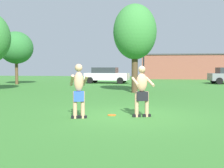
{
  "coord_description": "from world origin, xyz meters",
  "views": [
    {
      "loc": [
        0.78,
        -9.56,
        1.65
      ],
      "look_at": [
        -0.61,
        -0.14,
        1.08
      ],
      "focal_mm": 46.18,
      "sensor_mm": 36.0,
      "label": 1
    }
  ],
  "objects": [
    {
      "name": "ground_plane",
      "position": [
        0.0,
        0.0,
        0.0
      ],
      "size": [
        80.0,
        80.0,
        0.0
      ],
      "primitive_type": "plane",
      "color": "#38752D"
    },
    {
      "name": "lamp_post",
      "position": [
        -0.09,
        13.71,
        3.74
      ],
      "size": [
        0.6,
        0.24,
        6.15
      ],
      "color": "black",
      "rests_on": "ground_plane"
    },
    {
      "name": "tree_right_field",
      "position": [
        -12.03,
        15.86,
        3.42
      ],
      "size": [
        3.14,
        3.14,
        4.93
      ],
      "color": "brown",
      "rests_on": "ground_plane"
    },
    {
      "name": "car_white_near_post",
      "position": [
        -3.97,
        18.81,
        0.82
      ],
      "size": [
        4.41,
        2.26,
        1.58
      ],
      "color": "white",
      "rests_on": "ground_plane"
    },
    {
      "name": "tree_near_building",
      "position": [
        -0.46,
        8.73,
        3.81
      ],
      "size": [
        2.72,
        2.72,
        5.59
      ],
      "color": "#4C3823",
      "rests_on": "ground_plane"
    },
    {
      "name": "outbuilding_behind_lot",
      "position": [
        4.86,
        31.95,
        1.7
      ],
      "size": [
        11.94,
        5.99,
        3.39
      ],
      "color": "brown",
      "rests_on": "ground_plane"
    },
    {
      "name": "player_near",
      "position": [
        -1.6,
        -0.7,
        0.92
      ],
      "size": [
        0.72,
        0.66,
        1.74
      ],
      "color": "black",
      "rests_on": "ground_plane"
    },
    {
      "name": "player_in_black",
      "position": [
        0.38,
        -0.15,
        0.89
      ],
      "size": [
        0.79,
        0.68,
        1.68
      ],
      "color": "black",
      "rests_on": "ground_plane"
    },
    {
      "name": "frisbee",
      "position": [
        -0.64,
        -0.01,
        0.01
      ],
      "size": [
        0.29,
        0.29,
        0.03
      ],
      "primitive_type": "cylinder",
      "color": "orange",
      "rests_on": "ground_plane"
    }
  ]
}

